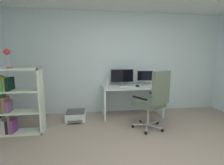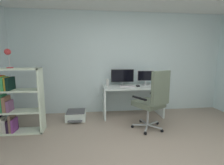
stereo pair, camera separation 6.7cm
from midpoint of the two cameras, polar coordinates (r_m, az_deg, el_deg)
The scene contains 11 objects.
wall_back at distance 4.20m, azimuth 3.52°, elevation 6.73°, with size 5.29×0.10×2.51m, color silver.
desk at distance 3.96m, azimuth 7.62°, elevation -4.05°, with size 1.39×0.66×0.72m.
monitor_main at distance 3.96m, azimuth 4.18°, elevation 2.19°, with size 0.56×0.18×0.39m.
monitor_secondary at distance 4.11m, azimuth 12.16°, elevation 2.05°, with size 0.42×0.18×0.36m.
keyboard at distance 3.83m, azimuth 5.80°, elevation -1.36°, with size 0.34×0.13×0.02m, color silver.
computer_mouse at distance 3.89m, azimuth 9.53°, elevation -1.16°, with size 0.06×0.10×0.03m, color black.
desktop_speaker at distance 3.88m, azimuth -1.09°, elevation -0.05°, with size 0.07×0.07×0.17m, color silver.
office_chair at distance 3.19m, azimuth 14.75°, elevation -5.59°, with size 0.66×0.71×1.17m.
bookshelf at distance 3.51m, azimuth -31.11°, elevation -6.03°, with size 0.84×0.29×1.22m.
desk_lamp at distance 3.41m, azimuth -32.23°, elevation 8.42°, with size 0.12×0.11×0.34m.
printer at distance 3.85m, azimuth -12.02°, elevation -11.16°, with size 0.44×0.49×0.21m.
Camera 2 is at (-0.70, -1.72, 1.41)m, focal length 26.07 mm.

